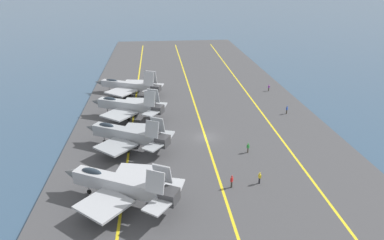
# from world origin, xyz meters

# --- Properties ---
(ground_plane) EXTENTS (2000.00, 2000.00, 0.00)m
(ground_plane) POSITION_xyz_m (0.00, 0.00, 0.00)
(ground_plane) COLOR #334C66
(carrier_deck) EXTENTS (193.00, 47.82, 0.40)m
(carrier_deck) POSITION_xyz_m (0.00, 0.00, 0.20)
(carrier_deck) COLOR #424244
(carrier_deck) RESTS_ON ground
(deck_stripe_foul_line) EXTENTS (173.68, 3.14, 0.01)m
(deck_stripe_foul_line) POSITION_xyz_m (0.00, -13.15, 0.40)
(deck_stripe_foul_line) COLOR yellow
(deck_stripe_foul_line) RESTS_ON carrier_deck
(deck_stripe_centerline) EXTENTS (173.70, 0.36, 0.01)m
(deck_stripe_centerline) POSITION_xyz_m (0.00, 0.00, 0.40)
(deck_stripe_centerline) COLOR yellow
(deck_stripe_centerline) RESTS_ON carrier_deck
(deck_stripe_edge_line) EXTENTS (173.70, 0.66, 0.01)m
(deck_stripe_edge_line) POSITION_xyz_m (0.00, 13.15, 0.40)
(deck_stripe_edge_line) COLOR yellow
(deck_stripe_edge_line) RESTS_ON carrier_deck
(parked_jet_nearest) EXTENTS (12.87, 16.11, 6.13)m
(parked_jet_nearest) POSITION_xyz_m (-17.29, 13.30, 2.99)
(parked_jet_nearest) COLOR #A8AAAF
(parked_jet_nearest) RESTS_ON carrier_deck
(parked_jet_second) EXTENTS (12.59, 15.45, 6.07)m
(parked_jet_second) POSITION_xyz_m (-2.68, 13.40, 2.94)
(parked_jet_second) COLOR #93999E
(parked_jet_second) RESTS_ON carrier_deck
(parked_jet_third) EXTENTS (12.87, 15.79, 6.44)m
(parked_jet_third) POSITION_xyz_m (10.36, 14.13, 3.08)
(parked_jet_third) COLOR #9EA3A8
(parked_jet_third) RESTS_ON carrier_deck
(parked_jet_fourth) EXTENTS (13.32, 17.18, 6.07)m
(parked_jet_fourth) POSITION_xyz_m (25.45, 14.89, 2.58)
(parked_jet_fourth) COLOR #A8AAAF
(parked_jet_fourth) RESTS_ON carrier_deck
(crew_purple_vest) EXTENTS (0.41, 0.46, 1.64)m
(crew_purple_vest) POSITION_xyz_m (24.26, -19.23, 1.30)
(crew_purple_vest) COLOR #383328
(crew_purple_vest) RESTS_ON carrier_deck
(crew_yellow_vest) EXTENTS (0.44, 0.35, 1.74)m
(crew_yellow_vest) POSITION_xyz_m (-15.13, -5.31, 1.36)
(crew_yellow_vest) COLOR #232328
(crew_yellow_vest) RESTS_ON carrier_deck
(crew_red_vest) EXTENTS (0.46, 0.43, 1.84)m
(crew_red_vest) POSITION_xyz_m (-15.65, -1.31, 1.41)
(crew_red_vest) COLOR #383328
(crew_red_vest) RESTS_ON carrier_deck
(crew_green_vest) EXTENTS (0.46, 0.45, 1.67)m
(crew_green_vest) POSITION_xyz_m (-6.26, -6.01, 1.32)
(crew_green_vest) COLOR #4C473D
(crew_green_vest) RESTS_ON carrier_deck
(crew_blue_vest) EXTENTS (0.46, 0.45, 1.76)m
(crew_blue_vest) POSITION_xyz_m (9.23, -18.22, 1.37)
(crew_blue_vest) COLOR #383328
(crew_blue_vest) RESTS_ON carrier_deck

